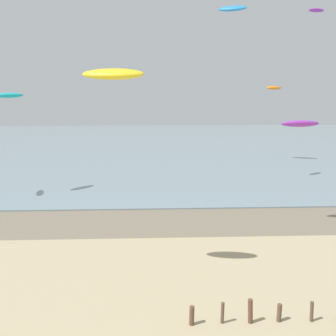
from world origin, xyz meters
The scene contains 8 objects.
wet_sand_strip centered at (0.00, 22.53, 0.00)m, with size 120.00×6.32×0.01m, color #7A6D59.
sea centered at (0.00, 60.69, 0.05)m, with size 160.00×70.00×0.10m, color gray.
kite_aloft_0 centered at (-13.27, 30.43, 8.89)m, with size 2.72×0.87×0.44m, color #19B2B7.
kite_aloft_1 centered at (8.89, 21.43, 7.20)m, with size 2.62×0.84×0.42m, color purple.
kite_aloft_4 centered at (-2.95, 13.54, 10.26)m, with size 2.94×0.94×0.47m, color yellow.
kite_aloft_7 centered at (11.21, 35.65, 9.49)m, with size 2.22×0.71×0.36m, color orange.
kite_aloft_8 centered at (17.13, 41.17, 17.80)m, with size 1.93×0.62×0.31m, color purple.
kite_aloft_9 centered at (8.27, 43.31, 18.29)m, with size 3.32×1.06×0.53m, color #2384D1.
Camera 1 is at (-1.29, -6.47, 9.76)m, focal length 44.87 mm.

